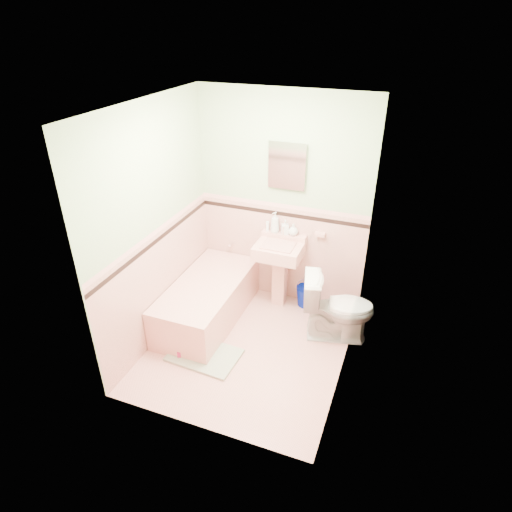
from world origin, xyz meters
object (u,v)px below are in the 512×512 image
(bathtub, at_px, (208,302))
(soap_bottle_left, at_px, (275,222))
(soap_bottle_mid, at_px, (285,227))
(toilet, at_px, (338,308))
(soap_bottle_right, at_px, (293,230))
(shoe, at_px, (185,353))
(medicine_cabinet, at_px, (287,166))
(sink, at_px, (278,276))
(bucket, at_px, (306,296))

(bathtub, bearing_deg, soap_bottle_left, 51.44)
(soap_bottle_left, bearing_deg, soap_bottle_mid, 0.00)
(toilet, bearing_deg, soap_bottle_mid, 42.90)
(soap_bottle_right, xyz_separation_m, shoe, (-0.71, -1.41, -0.90))
(soap_bottle_mid, height_order, shoe, soap_bottle_mid)
(medicine_cabinet, bearing_deg, sink, -90.00)
(shoe, bearing_deg, soap_bottle_left, 46.56)
(shoe, bearing_deg, medicine_cabinet, 42.96)
(soap_bottle_right, bearing_deg, soap_bottle_mid, 180.00)
(sink, distance_m, shoe, 1.41)
(soap_bottle_mid, bearing_deg, bucket, -9.02)
(soap_bottle_mid, xyz_separation_m, soap_bottle_right, (0.10, 0.00, -0.02))
(sink, height_order, shoe, sink)
(shoe, bearing_deg, toilet, 8.55)
(bathtub, distance_m, soap_bottle_left, 1.21)
(bathtub, distance_m, soap_bottle_right, 1.29)
(soap_bottle_left, height_order, bucket, soap_bottle_left)
(sink, distance_m, soap_bottle_mid, 0.59)
(soap_bottle_left, bearing_deg, bucket, -6.50)
(medicine_cabinet, relative_size, bucket, 1.93)
(bathtub, relative_size, soap_bottle_right, 10.55)
(sink, bearing_deg, bucket, 21.81)
(soap_bottle_left, relative_size, soap_bottle_right, 1.78)
(toilet, height_order, shoe, toilet)
(soap_bottle_right, relative_size, shoe, 0.88)
(sink, xyz_separation_m, medicine_cabinet, (0.00, 0.21, 1.28))
(sink, distance_m, toilet, 0.85)
(bathtub, relative_size, bucket, 6.08)
(sink, relative_size, medicine_cabinet, 1.76)
(bathtub, height_order, sink, sink)
(shoe, bearing_deg, sink, 39.55)
(medicine_cabinet, bearing_deg, bathtub, -132.58)
(bucket, xyz_separation_m, shoe, (-0.93, -1.36, -0.06))
(bathtub, bearing_deg, soap_bottle_mid, 45.82)
(soap_bottle_left, height_order, toilet, soap_bottle_left)
(bathtub, bearing_deg, bucket, 33.30)
(soap_bottle_left, bearing_deg, toilet, -29.50)
(bathtub, xyz_separation_m, toilet, (1.47, 0.20, 0.16))
(sink, bearing_deg, toilet, -22.74)
(bathtub, height_order, toilet, toilet)
(toilet, distance_m, shoe, 1.68)
(soap_bottle_left, bearing_deg, shoe, -109.12)
(soap_bottle_mid, distance_m, bucket, 0.92)
(medicine_cabinet, xyz_separation_m, soap_bottle_right, (0.11, -0.03, -0.73))
(medicine_cabinet, bearing_deg, bucket, -13.83)
(soap_bottle_left, height_order, soap_bottle_right, soap_bottle_left)
(bucket, bearing_deg, toilet, -44.87)
(toilet, bearing_deg, shoe, 109.05)
(soap_bottle_left, distance_m, bucket, 1.00)
(soap_bottle_mid, bearing_deg, sink, -93.17)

